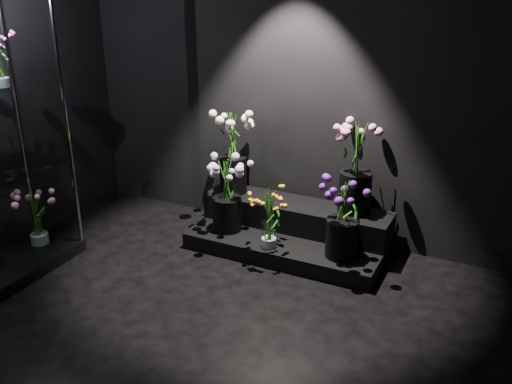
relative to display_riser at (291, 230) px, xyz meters
The scene contains 9 objects.
floor 1.69m from the display_riser, 93.51° to the right, with size 4.00×4.00×0.00m, color black.
wall_back 1.30m from the display_riser, 107.75° to the left, with size 4.00×4.00×0.00m, color black.
display_riser is the anchor object (origin of this frame).
bouquet_orange_bells 0.41m from the display_riser, 100.45° to the right, with size 0.36×0.36×0.48m.
bouquet_lilac 0.64m from the display_riser, 158.93° to the right, with size 0.42×0.42×0.63m.
bouquet_purple 0.65m from the display_riser, 23.60° to the right, with size 0.35×0.35×0.62m.
bouquet_cream_roses 0.86m from the display_riser, behind, with size 0.37×0.37×0.70m.
bouquet_pink_roses 0.81m from the display_riser, 15.76° to the left, with size 0.46×0.46×0.75m.
bouquet_case_base_pink 2.09m from the display_riser, 150.15° to the right, with size 0.37×0.37×0.46m.
Camera 1 is at (1.73, -2.33, 2.26)m, focal length 40.00 mm.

